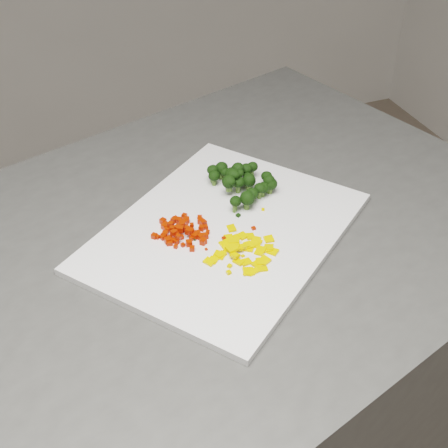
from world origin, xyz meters
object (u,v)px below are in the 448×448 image
object	(u,v)px
carrot_pile	(180,228)
pepper_pile	(239,247)
cutting_board	(224,232)
broccoli_pile	(238,180)
counter_block	(207,408)

from	to	relation	value
carrot_pile	pepper_pile	size ratio (longest dim) A/B	0.86
cutting_board	pepper_pile	world-z (taller)	pepper_pile
cutting_board	broccoli_pile	bearing A→B (deg)	55.56
counter_block	carrot_pile	distance (m)	0.48
cutting_board	carrot_pile	xyz separation A→B (m)	(-0.07, 0.01, 0.02)
cutting_board	broccoli_pile	world-z (taller)	broccoli_pile
carrot_pile	cutting_board	bearing A→B (deg)	-10.60
carrot_pile	pepper_pile	xyz separation A→B (m)	(0.07, -0.07, -0.01)
counter_block	cutting_board	size ratio (longest dim) A/B	2.60
pepper_pile	broccoli_pile	xyz separation A→B (m)	(0.05, 0.14, 0.02)
counter_block	broccoli_pile	distance (m)	0.50
pepper_pile	broccoli_pile	size ratio (longest dim) A/B	0.97
carrot_pile	broccoli_pile	world-z (taller)	broccoli_pile
counter_block	carrot_pile	bearing A→B (deg)	-175.70
counter_block	cutting_board	world-z (taller)	cutting_board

